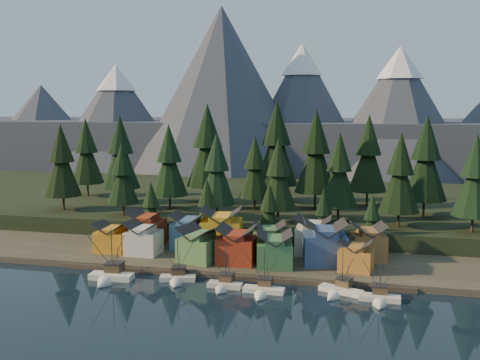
% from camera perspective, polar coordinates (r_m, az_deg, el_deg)
% --- Properties ---
extents(ground, '(500.00, 500.00, 0.00)m').
position_cam_1_polar(ground, '(105.99, -3.43, -12.97)').
color(ground, black).
rests_on(ground, ground).
extents(shore_strip, '(400.00, 50.00, 1.50)m').
position_cam_1_polar(shore_strip, '(142.77, 1.14, -7.18)').
color(shore_strip, '#363127').
rests_on(shore_strip, ground).
extents(hillside, '(420.00, 100.00, 6.00)m').
position_cam_1_polar(hillside, '(190.35, 4.24, -2.74)').
color(hillside, black).
rests_on(hillside, ground).
extents(dock, '(80.00, 4.00, 1.00)m').
position_cam_1_polar(dock, '(120.86, -1.19, -10.08)').
color(dock, '#4C4036').
rests_on(dock, ground).
extents(mountain_ridge, '(560.00, 190.00, 90.00)m').
position_cam_1_polar(mountain_ridge, '(310.57, 7.02, 5.54)').
color(mountain_ridge, '#4D5463').
rests_on(mountain_ridge, ground).
extents(boat_1, '(9.96, 10.77, 12.59)m').
position_cam_1_polar(boat_1, '(121.16, -13.79, -9.26)').
color(boat_1, silver).
rests_on(boat_1, ground).
extents(boat_2, '(8.31, 8.84, 10.21)m').
position_cam_1_polar(boat_2, '(118.09, -6.72, -9.78)').
color(boat_2, beige).
rests_on(boat_2, ground).
extents(boat_3, '(7.54, 8.17, 9.87)m').
position_cam_1_polar(boat_3, '(113.13, -1.74, -10.54)').
color(boat_3, beige).
rests_on(boat_3, ground).
extents(boat_4, '(8.72, 9.45, 9.86)m').
position_cam_1_polar(boat_4, '(110.22, 2.45, -11.12)').
color(boat_4, white).
rests_on(boat_4, ground).
extents(boat_5, '(9.57, 9.92, 10.00)m').
position_cam_1_polar(boat_5, '(111.65, 10.51, -11.01)').
color(boat_5, white).
rests_on(boat_5, ground).
extents(boat_6, '(8.22, 8.92, 10.15)m').
position_cam_1_polar(boat_6, '(109.10, 14.69, -11.50)').
color(boat_6, beige).
rests_on(boat_6, ground).
extents(house_front_0, '(7.92, 7.53, 7.50)m').
position_cam_1_polar(house_front_0, '(138.82, -13.55, -5.83)').
color(house_front_0, orange).
rests_on(house_front_0, shore_strip).
extents(house_front_1, '(7.96, 7.65, 8.22)m').
position_cam_1_polar(house_front_1, '(134.71, -10.26, -5.99)').
color(house_front_1, silver).
rests_on(house_front_1, shore_strip).
extents(house_front_2, '(10.32, 10.37, 8.28)m').
position_cam_1_polar(house_front_2, '(126.99, -4.36, -6.71)').
color(house_front_2, '#4D7D43').
rests_on(house_front_2, shore_strip).
extents(house_front_3, '(8.68, 8.28, 8.74)m').
position_cam_1_polar(house_front_3, '(125.08, -0.36, -6.80)').
color(house_front_3, maroon).
rests_on(house_front_3, shore_strip).
extents(house_front_4, '(9.38, 9.89, 8.16)m').
position_cam_1_polar(house_front_4, '(122.63, 3.69, -7.26)').
color(house_front_4, '#3E7241').
rests_on(house_front_4, shore_strip).
extents(house_front_5, '(11.06, 10.36, 10.10)m').
position_cam_1_polar(house_front_5, '(125.77, 9.03, -6.48)').
color(house_front_5, '#324B78').
rests_on(house_front_5, shore_strip).
extents(house_front_6, '(8.12, 7.79, 7.13)m').
position_cam_1_polar(house_front_6, '(122.27, 12.29, -7.73)').
color(house_front_6, '#B3732E').
rests_on(house_front_6, shore_strip).
extents(house_back_0, '(9.41, 9.08, 9.66)m').
position_cam_1_polar(house_back_0, '(142.15, -9.94, -4.95)').
color(house_back_0, '#9D3218').
rests_on(house_back_0, shore_strip).
extents(house_back_1, '(8.61, 8.71, 9.16)m').
position_cam_1_polar(house_back_1, '(138.84, -5.51, -5.28)').
color(house_back_1, '#3E6394').
rests_on(house_back_1, shore_strip).
extents(house_back_2, '(11.10, 10.38, 10.66)m').
position_cam_1_polar(house_back_2, '(137.11, -1.98, -5.08)').
color(house_back_2, gold).
rests_on(house_back_2, shore_strip).
extents(house_back_3, '(9.28, 8.62, 8.06)m').
position_cam_1_polar(house_back_3, '(132.69, 3.12, -6.12)').
color(house_back_3, '#426F3C').
rests_on(house_back_3, shore_strip).
extents(house_back_4, '(8.70, 8.36, 9.34)m').
position_cam_1_polar(house_back_4, '(133.87, 7.84, -5.76)').
color(house_back_4, beige).
rests_on(house_back_4, shore_strip).
extents(house_back_5, '(9.13, 9.21, 8.67)m').
position_cam_1_polar(house_back_5, '(131.32, 13.53, -6.33)').
color(house_back_5, olive).
rests_on(house_back_5, shore_strip).
extents(tree_hill_0, '(11.44, 11.44, 26.65)m').
position_cam_1_polar(tree_hill_0, '(173.38, -18.47, 1.73)').
color(tree_hill_0, '#332319').
rests_on(tree_hill_0, hillside).
extents(tree_hill_1, '(12.58, 12.58, 29.31)m').
position_cam_1_polar(tree_hill_1, '(181.53, -12.62, 2.65)').
color(tree_hill_1, '#332319').
rests_on(tree_hill_1, hillside).
extents(tree_hill_2, '(9.28, 9.28, 21.62)m').
position_cam_1_polar(tree_hill_2, '(159.73, -12.42, 0.47)').
color(tree_hill_2, '#332319').
rests_on(tree_hill_2, hillside).
extents(tree_hill_3, '(11.40, 11.40, 26.56)m').
position_cam_1_polar(tree_hill_3, '(166.51, -7.57, 1.81)').
color(tree_hill_3, '#332319').
rests_on(tree_hill_3, hillside).
extents(tree_hill_4, '(14.14, 14.14, 32.93)m').
position_cam_1_polar(tree_hill_4, '(177.85, -3.47, 3.36)').
color(tree_hill_4, '#332319').
rests_on(tree_hill_4, hillside).
extents(tree_hill_5, '(10.60, 10.60, 24.70)m').
position_cam_1_polar(tree_hill_5, '(151.61, -2.51, 0.91)').
color(tree_hill_5, '#332319').
rests_on(tree_hill_5, hillside).
extents(tree_hill_6, '(9.94, 9.94, 23.15)m').
position_cam_1_polar(tree_hill_6, '(164.36, 1.58, 1.14)').
color(tree_hill_6, '#332319').
rests_on(tree_hill_6, hillside).
extents(tree_hill_7, '(10.09, 10.09, 23.51)m').
position_cam_1_polar(tree_hill_7, '(145.97, 4.11, 0.38)').
color(tree_hill_7, '#332319').
rests_on(tree_hill_7, hillside).
extents(tree_hill_8, '(13.37, 13.37, 31.15)m').
position_cam_1_polar(tree_hill_8, '(168.29, 8.09, 2.72)').
color(tree_hill_8, '#332319').
rests_on(tree_hill_8, hillside).
extents(tree_hill_9, '(10.71, 10.71, 24.94)m').
position_cam_1_polar(tree_hill_9, '(151.24, 10.53, 0.82)').
color(tree_hill_9, '#332319').
rests_on(tree_hill_9, hillside).
extents(tree_hill_10, '(12.65, 12.65, 29.46)m').
position_cam_1_polar(tree_hill_10, '(175.74, 13.52, 2.49)').
color(tree_hill_10, '#332319').
rests_on(tree_hill_10, hillside).
extents(tree_hill_11, '(10.81, 10.81, 25.17)m').
position_cam_1_polar(tree_hill_11, '(146.46, 16.70, 0.45)').
color(tree_hill_11, '#332319').
rests_on(tree_hill_11, hillside).
extents(tree_hill_12, '(12.76, 12.76, 29.72)m').
position_cam_1_polar(tree_hill_12, '(162.75, 19.20, 1.93)').
color(tree_hill_12, '#332319').
rests_on(tree_hill_12, hillside).
extents(tree_hill_13, '(10.84, 10.84, 25.25)m').
position_cam_1_polar(tree_hill_13, '(146.79, 23.78, 0.16)').
color(tree_hill_13, '#332319').
rests_on(tree_hill_13, hillside).
extents(tree_hill_15, '(14.62, 14.62, 34.05)m').
position_cam_1_polar(tree_hill_15, '(179.77, 3.92, 3.60)').
color(tree_hill_15, '#332319').
rests_on(tree_hill_15, hillside).
extents(tree_hill_16, '(11.96, 11.96, 27.87)m').
position_cam_1_polar(tree_hill_16, '(198.70, -16.06, 2.73)').
color(tree_hill_16, '#332319').
rests_on(tree_hill_16, hillside).
extents(tree_shore_0, '(6.93, 6.93, 16.15)m').
position_cam_1_polar(tree_shore_0, '(148.80, -9.48, -2.90)').
color(tree_shore_0, '#332319').
rests_on(tree_shore_0, shore_strip).
extents(tree_shore_1, '(7.52, 7.52, 17.51)m').
position_cam_1_polar(tree_shore_1, '(143.38, -3.55, -2.90)').
color(tree_shore_1, '#332319').
rests_on(tree_shore_1, shore_strip).
extents(tree_shore_2, '(7.11, 7.11, 16.56)m').
position_cam_1_polar(tree_shore_2, '(139.66, 3.16, -3.40)').
color(tree_shore_2, '#332319').
rests_on(tree_shore_2, shore_strip).
extents(tree_shore_3, '(6.79, 6.79, 15.82)m').
position_cam_1_polar(tree_shore_3, '(138.10, 8.91, -3.78)').
color(tree_shore_3, '#332319').
rests_on(tree_shore_3, shore_strip).
extents(tree_shore_4, '(6.30, 6.30, 14.67)m').
position_cam_1_polar(tree_shore_4, '(137.94, 13.89, -4.20)').
color(tree_shore_4, '#332319').
rests_on(tree_shore_4, shore_strip).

